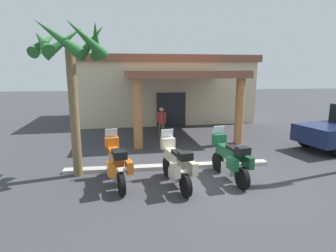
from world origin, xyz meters
name	(u,v)px	position (x,y,z in m)	size (l,w,h in m)	color
ground_plane	(211,182)	(0.00, 0.00, 0.00)	(80.00, 80.00, 0.00)	#38383D
motel_building	(164,87)	(-0.13, 11.67, 2.25)	(11.99, 11.58, 4.40)	beige
motorcycle_orange	(116,163)	(-2.93, 0.16, 0.70)	(0.93, 2.19, 1.61)	black
motorcycle_cream	(176,164)	(-1.14, -0.17, 0.70)	(0.90, 2.19, 1.61)	black
motorcycle_green	(230,159)	(0.65, 0.12, 0.70)	(0.85, 2.20, 1.61)	black
pedestrian	(161,121)	(-0.96, 5.59, 0.96)	(0.42, 0.38, 1.66)	brown
palm_tree_roadside	(70,56)	(-4.27, 1.11, 3.90)	(2.45, 2.41, 5.02)	brown
curb_strip	(169,166)	(-1.14, 1.42, 0.06)	(7.37, 0.36, 0.12)	#ADA89E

